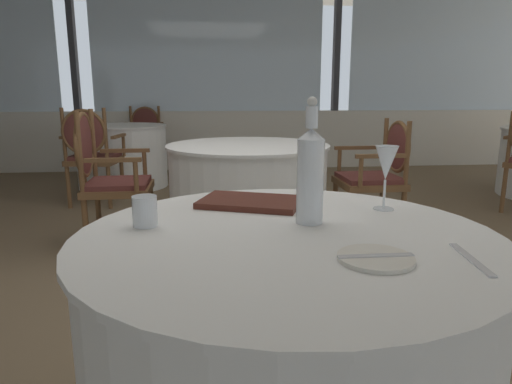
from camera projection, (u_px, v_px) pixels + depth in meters
The scene contains 16 objects.
ground_plane at pixel (217, 282), 2.68m from camera, with size 15.25×15.25×0.00m, color #756047.
window_wall_far at pixel (210, 93), 6.49m from camera, with size 11.73×0.14×2.78m.
foreground_table at pixel (285, 356), 1.28m from camera, with size 1.14×1.14×0.74m.
side_plate at pixel (376, 258), 1.01m from camera, with size 0.17×0.17×0.01m, color silver.
butter_knife at pixel (376, 256), 1.00m from camera, with size 0.17×0.02×0.00m, color silver.
dinner_fork at pixel (471, 259), 1.01m from camera, with size 0.20×0.02×0.00m, color silver.
water_bottle at pixel (310, 173), 1.27m from camera, with size 0.08×0.08×0.36m.
wine_glass at pixel (386, 165), 1.42m from camera, with size 0.07×0.07×0.21m.
water_tumbler at pixel (145, 211), 1.26m from camera, with size 0.07×0.07×0.09m, color white.
menu_book at pixel (250, 202), 1.50m from camera, with size 0.33×0.21×0.02m, color #512319.
background_table_0 at pixel (248, 193), 3.37m from camera, with size 1.20×1.20×0.74m.
dining_chair_0_0 at pixel (104, 170), 3.20m from camera, with size 0.48×0.54×0.99m.
dining_chair_0_1 at pixel (380, 169), 3.46m from camera, with size 0.48×0.54×0.91m.
background_table_3 at pixel (123, 156), 5.38m from camera, with size 1.07×1.07×0.74m.
dining_chair_3_0 at pixel (90, 149), 4.39m from camera, with size 0.58×0.52×0.97m.
dining_chair_3_1 at pixel (143, 134), 6.27m from camera, with size 0.58×0.52×0.93m.
Camera 1 is at (-0.03, -2.51, 1.10)m, focal length 31.56 mm.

